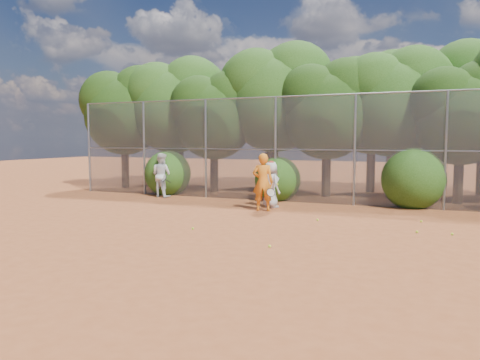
% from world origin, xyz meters
% --- Properties ---
extents(ground, '(80.00, 80.00, 0.00)m').
position_xyz_m(ground, '(0.00, 0.00, 0.00)').
color(ground, '#944721').
rests_on(ground, ground).
extents(fence_back, '(20.05, 0.09, 4.03)m').
position_xyz_m(fence_back, '(-0.12, 6.00, 2.05)').
color(fence_back, gray).
rests_on(fence_back, ground).
extents(tree_0, '(4.38, 3.81, 6.00)m').
position_xyz_m(tree_0, '(-9.44, 8.04, 3.93)').
color(tree_0, black).
rests_on(tree_0, ground).
extents(tree_1, '(4.64, 4.03, 6.35)m').
position_xyz_m(tree_1, '(-6.94, 8.54, 4.16)').
color(tree_1, black).
rests_on(tree_1, ground).
extents(tree_2, '(3.99, 3.47, 5.47)m').
position_xyz_m(tree_2, '(-4.45, 7.83, 3.58)').
color(tree_2, black).
rests_on(tree_2, ground).
extents(tree_3, '(4.89, 4.26, 6.70)m').
position_xyz_m(tree_3, '(-1.94, 8.84, 4.40)').
color(tree_3, black).
rests_on(tree_3, ground).
extents(tree_4, '(4.19, 3.64, 5.73)m').
position_xyz_m(tree_4, '(0.55, 8.24, 3.76)').
color(tree_4, black).
rests_on(tree_4, ground).
extents(tree_5, '(4.51, 3.92, 6.17)m').
position_xyz_m(tree_5, '(3.06, 9.04, 4.05)').
color(tree_5, black).
rests_on(tree_5, ground).
extents(tree_6, '(3.86, 3.36, 5.29)m').
position_xyz_m(tree_6, '(5.55, 8.03, 3.47)').
color(tree_6, black).
rests_on(tree_6, ground).
extents(tree_9, '(4.83, 4.20, 6.62)m').
position_xyz_m(tree_9, '(-7.94, 10.84, 4.34)').
color(tree_9, black).
rests_on(tree_9, ground).
extents(tree_10, '(5.15, 4.48, 7.06)m').
position_xyz_m(tree_10, '(-2.93, 11.05, 4.63)').
color(tree_10, black).
rests_on(tree_10, ground).
extents(tree_11, '(4.64, 4.03, 6.35)m').
position_xyz_m(tree_11, '(2.06, 10.64, 4.16)').
color(tree_11, black).
rests_on(tree_11, ground).
extents(bush_0, '(2.00, 2.00, 2.00)m').
position_xyz_m(bush_0, '(-6.00, 6.30, 1.00)').
color(bush_0, '#214711').
rests_on(bush_0, ground).
extents(bush_1, '(1.80, 1.80, 1.80)m').
position_xyz_m(bush_1, '(-1.00, 6.30, 0.90)').
color(bush_1, '#214711').
rests_on(bush_1, ground).
extents(bush_2, '(2.20, 2.20, 2.20)m').
position_xyz_m(bush_2, '(4.00, 6.30, 1.10)').
color(bush_2, '#214711').
rests_on(bush_2, ground).
extents(player_yellow, '(0.91, 0.66, 1.93)m').
position_xyz_m(player_yellow, '(-0.59, 3.50, 0.96)').
color(player_yellow, orange).
rests_on(player_yellow, ground).
extents(player_teen, '(0.94, 0.89, 1.64)m').
position_xyz_m(player_teen, '(-0.59, 4.33, 0.81)').
color(player_teen, silver).
rests_on(player_teen, ground).
extents(player_white, '(0.99, 0.86, 1.82)m').
position_xyz_m(player_white, '(-5.75, 5.40, 0.91)').
color(player_white, silver).
rests_on(player_white, ground).
extents(ball_0, '(0.07, 0.07, 0.07)m').
position_xyz_m(ball_0, '(1.57, 2.27, 0.03)').
color(ball_0, '#C8EB2A').
rests_on(ball_0, ground).
extents(ball_1, '(0.07, 0.07, 0.07)m').
position_xyz_m(ball_1, '(4.33, 1.49, 0.03)').
color(ball_1, '#C8EB2A').
rests_on(ball_1, ground).
extents(ball_2, '(0.07, 0.07, 0.07)m').
position_xyz_m(ball_2, '(1.39, -1.49, 0.03)').
color(ball_2, '#C8EB2A').
rests_on(ball_2, ground).
extents(ball_3, '(0.07, 0.07, 0.07)m').
position_xyz_m(ball_3, '(5.15, 1.52, 0.03)').
color(ball_3, '#C8EB2A').
rests_on(ball_3, ground).
extents(ball_4, '(0.07, 0.07, 0.07)m').
position_xyz_m(ball_4, '(-1.16, -0.35, 0.03)').
color(ball_4, '#C8EB2A').
rests_on(ball_4, ground).
extents(ball_5, '(0.07, 0.07, 0.07)m').
position_xyz_m(ball_5, '(4.38, 3.17, 0.03)').
color(ball_5, '#C8EB2A').
rests_on(ball_5, ground).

